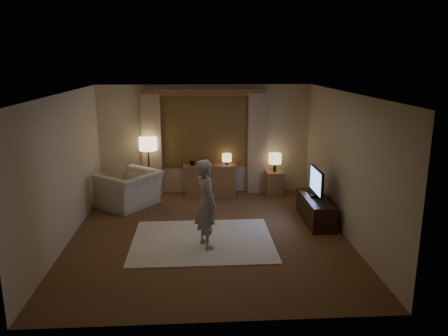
{
  "coord_description": "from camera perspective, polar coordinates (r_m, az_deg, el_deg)",
  "views": [
    {
      "loc": [
        -0.19,
        -7.52,
        3.16
      ],
      "look_at": [
        0.32,
        0.6,
        1.13
      ],
      "focal_mm": 35.0,
      "sensor_mm": 36.0,
      "label": 1
    }
  ],
  "objects": [
    {
      "name": "tv",
      "position": [
        8.76,
        12.01,
        -1.76
      ],
      "size": [
        0.2,
        0.82,
        0.59
      ],
      "color": "black",
      "rests_on": "tv_stand"
    },
    {
      "name": "armchair",
      "position": [
        9.79,
        -12.23,
        -2.76
      ],
      "size": [
        1.56,
        1.59,
        0.78
      ],
      "primitive_type": "imported",
      "rotation": [
        0.0,
        0.0,
        -2.22
      ],
      "color": "beige",
      "rests_on": "floor"
    },
    {
      "name": "rug",
      "position": [
        7.92,
        -2.81,
        -9.47
      ],
      "size": [
        2.5,
        2.0,
        0.02
      ],
      "primitive_type": "cube",
      "color": "#F0E5CA",
      "rests_on": "floor"
    },
    {
      "name": "plant",
      "position": [
        10.28,
        -4.08,
        0.98
      ],
      "size": [
        0.17,
        0.13,
        0.3
      ],
      "primitive_type": "imported",
      "color": "#999999",
      "rests_on": "sideboard"
    },
    {
      "name": "sideboard",
      "position": [
        10.41,
        -1.83,
        -1.66
      ],
      "size": [
        1.2,
        0.4,
        0.7
      ],
      "primitive_type": "cube",
      "color": "brown",
      "rests_on": "floor"
    },
    {
      "name": "table_lamp_sideboard",
      "position": [
        10.3,
        0.37,
        1.31
      ],
      "size": [
        0.22,
        0.22,
        0.3
      ],
      "color": "black",
      "rests_on": "sideboard"
    },
    {
      "name": "room",
      "position": [
        8.23,
        -2.2,
        1.17
      ],
      "size": [
        5.04,
        5.54,
        2.64
      ],
      "color": "brown",
      "rests_on": "ground"
    },
    {
      "name": "picture_frame",
      "position": [
        10.3,
        -1.85,
        0.75
      ],
      "size": [
        0.16,
        0.02,
        0.2
      ],
      "primitive_type": "cube",
      "color": "brown",
      "rests_on": "sideboard"
    },
    {
      "name": "person",
      "position": [
        7.41,
        -2.36,
        -4.68
      ],
      "size": [
        0.55,
        0.66,
        1.54
      ],
      "primitive_type": "imported",
      "rotation": [
        0.0,
        0.0,
        1.95
      ],
      "color": "#ABA69E",
      "rests_on": "rug"
    },
    {
      "name": "table_lamp_side",
      "position": [
        10.4,
        6.68,
        1.17
      ],
      "size": [
        0.3,
        0.3,
        0.44
      ],
      "color": "black",
      "rests_on": "side_table"
    },
    {
      "name": "floor_lamp",
      "position": [
        10.27,
        -9.88,
        2.73
      ],
      "size": [
        0.41,
        0.41,
        1.42
      ],
      "color": "black",
      "rests_on": "floor"
    },
    {
      "name": "tv_stand",
      "position": [
        8.93,
        11.83,
        -5.32
      ],
      "size": [
        0.45,
        1.4,
        0.5
      ],
      "primitive_type": "cube",
      "color": "black",
      "rests_on": "floor"
    },
    {
      "name": "side_table",
      "position": [
        10.54,
        6.59,
        -1.95
      ],
      "size": [
        0.4,
        0.4,
        0.56
      ],
      "primitive_type": "cube",
      "color": "brown",
      "rests_on": "floor"
    }
  ]
}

